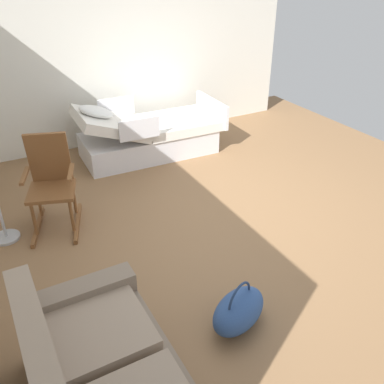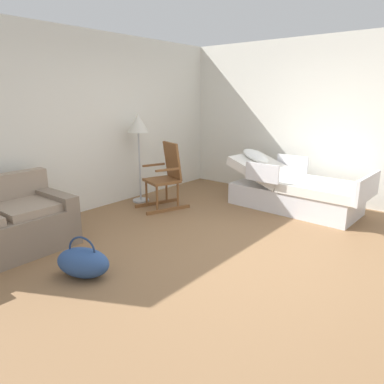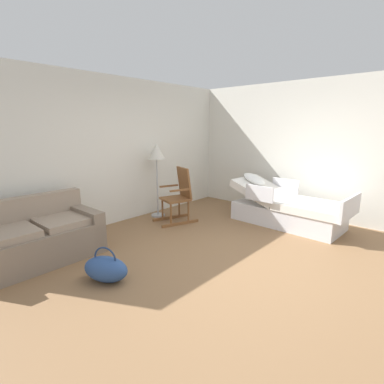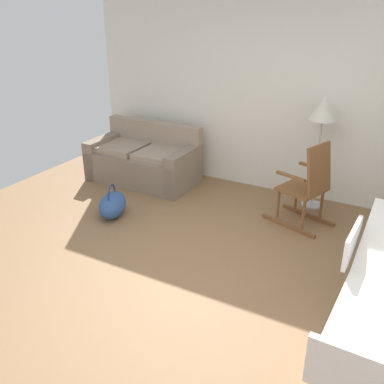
{
  "view_description": "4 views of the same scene",
  "coord_description": "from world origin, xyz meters",
  "px_view_note": "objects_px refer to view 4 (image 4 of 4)",
  "views": [
    {
      "loc": [
        -3.42,
        2.3,
        2.67
      ],
      "look_at": [
        -0.27,
        0.59,
        0.6
      ],
      "focal_mm": 39.12,
      "sensor_mm": 36.0,
      "label": 1
    },
    {
      "loc": [
        -3.26,
        -2.08,
        1.76
      ],
      "look_at": [
        -0.19,
        0.43,
        0.68
      ],
      "focal_mm": 33.18,
      "sensor_mm": 36.0,
      "label": 2
    },
    {
      "loc": [
        -3.14,
        -2.08,
        1.79
      ],
      "look_at": [
        0.07,
        0.79,
        0.84
      ],
      "focal_mm": 27.31,
      "sensor_mm": 36.0,
      "label": 3
    },
    {
      "loc": [
        1.81,
        -3.03,
        2.53
      ],
      "look_at": [
        -0.06,
        0.37,
        0.8
      ],
      "focal_mm": 40.24,
      "sensor_mm": 36.0,
      "label": 4
    }
  ],
  "objects_px": {
    "couch": "(144,161)",
    "duffel_bag": "(113,205)",
    "floor_lamp": "(323,116)",
    "rocking_chair": "(307,187)"
  },
  "relations": [
    {
      "from": "couch",
      "to": "duffel_bag",
      "type": "relative_size",
      "value": 2.51
    },
    {
      "from": "rocking_chair",
      "to": "duffel_bag",
      "type": "bearing_deg",
      "value": -156.8
    },
    {
      "from": "couch",
      "to": "rocking_chair",
      "type": "relative_size",
      "value": 1.53
    },
    {
      "from": "couch",
      "to": "duffel_bag",
      "type": "bearing_deg",
      "value": -74.86
    },
    {
      "from": "couch",
      "to": "duffel_bag",
      "type": "height_order",
      "value": "couch"
    },
    {
      "from": "rocking_chair",
      "to": "floor_lamp",
      "type": "relative_size",
      "value": 0.71
    },
    {
      "from": "rocking_chair",
      "to": "duffel_bag",
      "type": "relative_size",
      "value": 1.64
    },
    {
      "from": "couch",
      "to": "floor_lamp",
      "type": "bearing_deg",
      "value": 7.4
    },
    {
      "from": "floor_lamp",
      "to": "duffel_bag",
      "type": "xyz_separation_m",
      "value": [
        -2.17,
        -1.51,
        -1.07
      ]
    },
    {
      "from": "duffel_bag",
      "to": "floor_lamp",
      "type": "bearing_deg",
      "value": 34.85
    }
  ]
}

